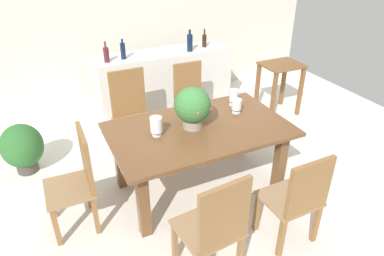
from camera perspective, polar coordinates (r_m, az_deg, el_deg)
ground_plane at (r=3.91m, az=1.48°, el=-9.91°), size 7.04×7.04×0.00m
back_wall at (r=5.58m, az=-10.97°, el=16.89°), size 6.40×0.10×2.60m
dining_table at (r=3.59m, az=1.18°, el=-1.63°), size 1.79×1.08×0.75m
chair_near_right at (r=3.15m, az=16.74°, el=-10.65°), size 0.47×0.43×0.94m
chair_far_right at (r=4.63m, az=-0.21°, el=4.72°), size 0.43×0.49×0.99m
chair_near_left at (r=2.75m, az=3.83°, el=-15.48°), size 0.50×0.49×1.00m
chair_head_end at (r=3.36m, az=-17.80°, el=-7.45°), size 0.43×0.47×0.98m
chair_far_left at (r=4.36m, az=-9.83°, el=3.08°), size 0.47×0.41×1.04m
flower_centerpiece at (r=3.44m, az=0.11°, el=3.45°), size 0.36×0.36×0.42m
crystal_vase_left at (r=3.36m, az=-5.79°, el=0.49°), size 0.12×0.12×0.19m
crystal_vase_center_near at (r=3.96m, az=6.74°, el=5.12°), size 0.10×0.10×0.18m
crystal_vase_right at (r=3.80m, az=7.19°, el=3.74°), size 0.11×0.11×0.16m
wine_glass at (r=3.73m, az=2.31°, el=3.85°), size 0.06×0.06×0.17m
kitchen_counter at (r=5.28m, az=-4.43°, el=7.20°), size 1.97×0.50×0.95m
wine_bottle_tall at (r=4.80m, az=-13.62°, el=11.43°), size 0.07×0.07×0.27m
wine_bottle_amber at (r=4.87m, az=-11.05°, el=12.12°), size 0.07×0.07×0.27m
wine_bottle_dark at (r=5.11m, az=-0.36°, el=13.62°), size 0.08×0.08×0.30m
wine_bottle_green at (r=5.32m, az=2.00°, el=13.91°), size 0.06×0.06×0.26m
side_table at (r=5.39m, az=13.99°, el=7.81°), size 0.57×0.48×0.77m
potted_plant_floor at (r=4.44m, az=-25.65°, el=-2.81°), size 0.46×0.46×0.60m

